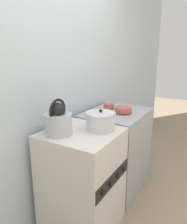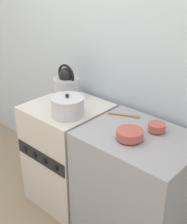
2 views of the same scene
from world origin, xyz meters
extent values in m
cube|color=silver|center=(0.00, 0.66, 1.25)|extent=(7.00, 0.06, 2.50)
cube|color=beige|center=(0.00, 0.29, 0.45)|extent=(0.57, 0.58, 0.89)
cube|color=black|center=(0.00, 0.00, 0.55)|extent=(0.55, 0.01, 0.11)
cylinder|color=black|center=(-0.19, -0.01, 0.55)|extent=(0.04, 0.02, 0.04)
cylinder|color=black|center=(-0.06, -0.01, 0.55)|extent=(0.04, 0.02, 0.04)
cylinder|color=black|center=(0.06, -0.01, 0.55)|extent=(0.04, 0.02, 0.04)
cylinder|color=black|center=(0.19, -0.01, 0.55)|extent=(0.04, 0.02, 0.04)
cube|color=#99999E|center=(0.69, 0.29, 0.45)|extent=(0.75, 0.59, 0.89)
cylinder|color=#B2B2B7|center=(-0.13, 0.42, 0.97)|extent=(0.21, 0.21, 0.16)
sphere|color=black|center=(-0.13, 0.42, 1.08)|extent=(0.12, 0.12, 0.12)
torus|color=black|center=(-0.13, 0.42, 1.08)|extent=(0.18, 0.02, 0.18)
cone|color=#B2B2B7|center=(-0.03, 0.42, 1.00)|extent=(0.11, 0.05, 0.08)
cylinder|color=silver|center=(0.13, 0.18, 0.96)|extent=(0.24, 0.24, 0.13)
cylinder|color=silver|center=(0.13, 0.18, 1.03)|extent=(0.24, 0.24, 0.01)
sphere|color=black|center=(0.13, 0.18, 1.05)|extent=(0.03, 0.03, 0.03)
cylinder|color=#B75147|center=(0.67, 0.21, 0.90)|extent=(0.08, 0.08, 0.01)
cylinder|color=#B75147|center=(0.67, 0.21, 0.93)|extent=(0.17, 0.17, 0.05)
cylinder|color=#B75147|center=(0.74, 0.41, 0.90)|extent=(0.05, 0.05, 0.01)
cylinder|color=#B75147|center=(0.74, 0.41, 0.93)|extent=(0.11, 0.11, 0.05)
cylinder|color=#A37A4C|center=(0.42, 0.44, 0.90)|extent=(0.18, 0.10, 0.02)
ellipsoid|color=#A37A4C|center=(0.52, 0.49, 0.90)|extent=(0.06, 0.05, 0.02)
camera|label=1|loc=(-1.36, -0.63, 1.51)|focal=35.00mm
camera|label=2|loc=(1.65, -1.19, 1.92)|focal=50.00mm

